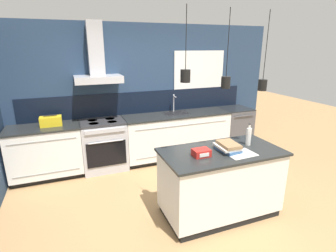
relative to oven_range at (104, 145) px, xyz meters
name	(u,v)px	position (x,y,z in m)	size (l,w,h in m)	color
ground_plane	(182,208)	(0.82, -1.69, -0.46)	(16.00, 16.00, 0.00)	#A87F51
wall_back	(139,91)	(0.77, 0.31, 0.90)	(5.60, 2.39, 2.60)	navy
counter_run_left	(46,152)	(-0.97, 0.01, 0.01)	(1.17, 0.64, 0.91)	black
counter_run_sink	(177,135)	(1.45, 0.01, 0.01)	(2.13, 0.64, 1.27)	black
oven_range	(104,145)	(0.00, 0.00, 0.00)	(0.78, 0.66, 0.91)	#B5B5BA
dishwasher	(234,128)	(2.82, 0.00, 0.00)	(0.61, 0.65, 0.91)	#4C4C51
kitchen_island	(220,182)	(1.24, -1.96, 0.00)	(1.56, 0.81, 0.91)	black
bottle_on_island	(249,136)	(1.68, -1.91, 0.58)	(0.07, 0.07, 0.30)	silver
book_stack	(228,147)	(1.30, -1.99, 0.51)	(0.26, 0.34, 0.11)	#335684
red_supply_box	(201,153)	(0.91, -2.01, 0.50)	(0.21, 0.16, 0.09)	red
paper_pile	(241,154)	(1.40, -2.13, 0.46)	(0.37, 0.28, 0.01)	silver
yellow_toolbox	(51,121)	(-0.83, 0.00, 0.54)	(0.34, 0.18, 0.19)	gold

